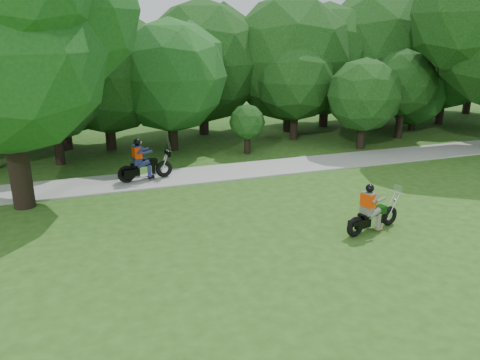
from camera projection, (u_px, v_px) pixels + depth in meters
ground at (418, 242)px, 12.92m from camera, size 100.00×100.00×0.00m
walkway at (293, 165)px, 20.10m from camera, size 60.00×2.20×0.06m
tree_line at (258, 66)px, 25.14m from camera, size 40.13×12.02×7.89m
chopper_motorcycle at (371, 214)px, 13.44m from camera, size 2.04×0.87×1.48m
touring_motorcycle at (142, 165)px, 17.85m from camera, size 2.17×0.86×1.66m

